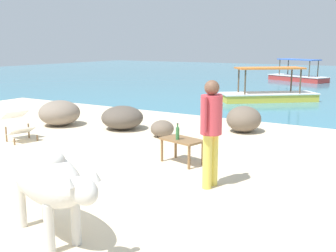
{
  "coord_description": "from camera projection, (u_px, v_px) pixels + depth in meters",
  "views": [
    {
      "loc": [
        4.46,
        -3.81,
        2.17
      ],
      "look_at": [
        0.33,
        3.0,
        0.55
      ],
      "focal_mm": 43.2,
      "sensor_mm": 36.0,
      "label": 1
    }
  ],
  "objects": [
    {
      "name": "sand_beach",
      "position": [
        42.0,
        194.0,
        5.89
      ],
      "size": [
        18.0,
        14.0,
        0.04
      ],
      "primitive_type": "cube",
      "color": "beige",
      "rests_on": "ground"
    },
    {
      "name": "water_surface",
      "position": [
        327.0,
        81.0,
        24.32
      ],
      "size": [
        60.0,
        36.0,
        0.03
      ],
      "primitive_type": "cube",
      "color": "teal",
      "rests_on": "ground"
    },
    {
      "name": "cow",
      "position": [
        47.0,
        178.0,
        4.42
      ],
      "size": [
        1.85,
        1.0,
        1.04
      ],
      "rotation": [
        0.0,
        0.0,
        5.94
      ],
      "color": "beige",
      "rests_on": "sand_beach"
    },
    {
      "name": "low_bench_table",
      "position": [
        182.0,
        143.0,
        7.29
      ],
      "size": [
        0.85,
        0.62,
        0.45
      ],
      "rotation": [
        0.0,
        0.0,
        -0.25
      ],
      "color": "brown",
      "rests_on": "sand_beach"
    },
    {
      "name": "bottle",
      "position": [
        178.0,
        133.0,
        7.21
      ],
      "size": [
        0.07,
        0.07,
        0.3
      ],
      "color": "#2D6B38",
      "rests_on": "low_bench_table"
    },
    {
      "name": "deck_chair_far",
      "position": [
        18.0,
        123.0,
        9.03
      ],
      "size": [
        0.88,
        0.72,
        0.68
      ],
      "rotation": [
        0.0,
        0.0,
        6.02
      ],
      "color": "brown",
      "rests_on": "sand_beach"
    },
    {
      "name": "person_standing",
      "position": [
        211.0,
        126.0,
        5.96
      ],
      "size": [
        0.32,
        0.51,
        1.62
      ],
      "rotation": [
        0.0,
        0.0,
        6.19
      ],
      "color": "#DBC64C",
      "rests_on": "sand_beach"
    },
    {
      "name": "shore_rock_large",
      "position": [
        162.0,
        129.0,
        9.41
      ],
      "size": [
        0.69,
        0.7,
        0.39
      ],
      "primitive_type": "ellipsoid",
      "rotation": [
        0.0,
        0.0,
        1.23
      ],
      "color": "#6B5B4C",
      "rests_on": "sand_beach"
    },
    {
      "name": "shore_rock_medium",
      "position": [
        244.0,
        119.0,
        9.94
      ],
      "size": [
        0.87,
        0.95,
        0.64
      ],
      "primitive_type": "ellipsoid",
      "rotation": [
        0.0,
        0.0,
        1.6
      ],
      "color": "#6B5B4C",
      "rests_on": "sand_beach"
    },
    {
      "name": "shore_rock_small",
      "position": [
        122.0,
        118.0,
        10.26
      ],
      "size": [
        1.14,
        1.12,
        0.59
      ],
      "primitive_type": "ellipsoid",
      "rotation": [
        0.0,
        0.0,
        0.07
      ],
      "color": "brown",
      "rests_on": "sand_beach"
    },
    {
      "name": "shore_rock_flat",
      "position": [
        60.0,
        113.0,
        10.73
      ],
      "size": [
        1.32,
        1.33,
        0.67
      ],
      "primitive_type": "ellipsoid",
      "rotation": [
        0.0,
        0.0,
        1.29
      ],
      "color": "gray",
      "rests_on": "sand_beach"
    },
    {
      "name": "boat_red",
      "position": [
        298.0,
        76.0,
        23.93
      ],
      "size": [
        3.81,
        2.61,
        1.29
      ],
      "rotation": [
        0.0,
        0.0,
        5.84
      ],
      "color": "#C63833",
      "rests_on": "water_surface"
    },
    {
      "name": "boat_yellow",
      "position": [
        268.0,
        94.0,
        15.49
      ],
      "size": [
        3.57,
        3.23,
        1.29
      ],
      "rotation": [
        0.0,
        0.0,
        0.69
      ],
      "color": "gold",
      "rests_on": "water_surface"
    }
  ]
}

